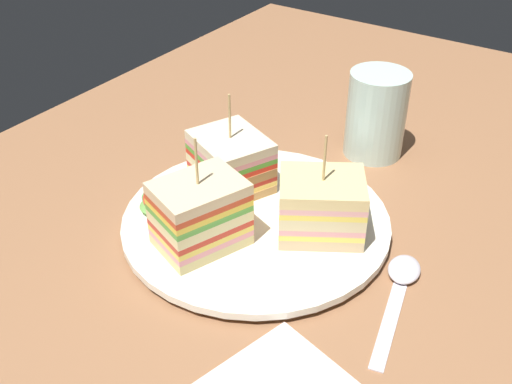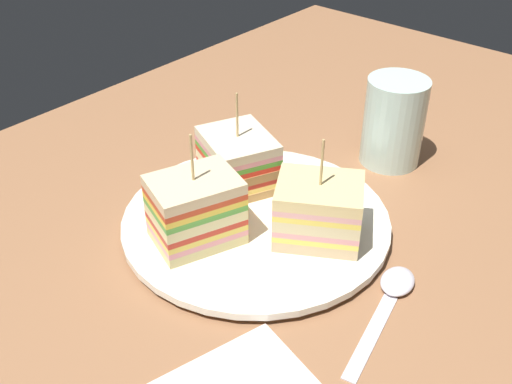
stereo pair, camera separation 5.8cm
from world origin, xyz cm
name	(u,v)px [view 1 (the left image)]	position (x,y,z in cm)	size (l,w,h in cm)	color
ground_plane	(256,235)	(0.00, 0.00, -0.90)	(122.24, 75.15, 1.80)	#916140
plate	(256,221)	(0.00, 0.00, 0.82)	(26.29, 26.29, 1.35)	white
sandwich_wedge_0	(231,162)	(-3.40, -5.39, 4.16)	(9.09, 9.78, 10.43)	beige
sandwich_wedge_1	(200,214)	(6.06, -1.97, 4.64)	(9.39, 8.23, 11.10)	#DAC681
sandwich_wedge_2	(321,206)	(-1.54, 6.17, 4.23)	(9.39, 9.93, 10.36)	#D2B285
salad_garnish	(165,201)	(3.57, -8.58, 1.95)	(5.51, 5.60, 1.49)	#459946
spoon	(401,280)	(-0.52, 15.13, 0.42)	(13.92, 4.97, 1.00)	silver
drinking_glass	(376,120)	(-19.94, 3.25, 4.28)	(6.85, 6.85, 10.09)	silver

